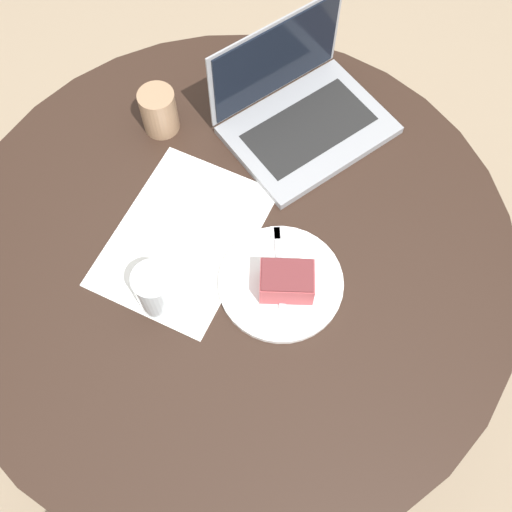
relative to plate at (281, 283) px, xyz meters
name	(u,v)px	position (x,y,z in m)	size (l,w,h in m)	color
ground_plane	(241,356)	(-0.05, -0.11, -0.77)	(12.00, 12.00, 0.00)	gray
dining_table	(235,280)	(-0.05, -0.11, -0.17)	(1.13, 1.13, 0.77)	black
paper_document	(184,237)	(-0.05, -0.21, 0.00)	(0.39, 0.32, 0.00)	white
plate	(281,283)	(0.00, 0.00, 0.00)	(0.24, 0.24, 0.01)	white
cake_slice	(287,281)	(0.01, 0.01, 0.04)	(0.09, 0.11, 0.06)	#B74C51
fork	(279,257)	(-0.05, -0.02, 0.01)	(0.17, 0.07, 0.00)	silver
coffee_glass	(159,111)	(-0.29, -0.34, 0.04)	(0.08, 0.08, 0.10)	#997556
water_glass	(156,290)	(0.09, -0.21, 0.05)	(0.08, 0.08, 0.11)	silver
laptop	(301,113)	(-0.38, -0.05, 0.03)	(0.41, 0.40, 0.21)	gray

